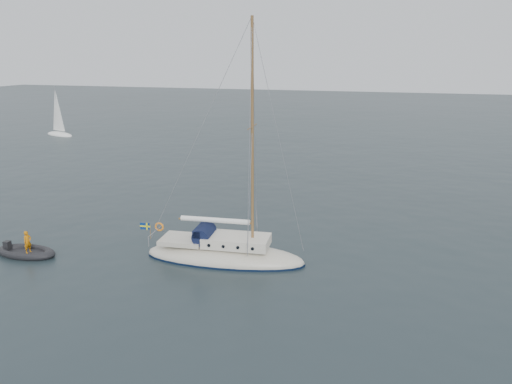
% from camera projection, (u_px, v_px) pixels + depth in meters
% --- Properties ---
extents(ground, '(300.00, 300.00, 0.00)m').
position_uv_depth(ground, '(265.00, 267.00, 29.51)').
color(ground, black).
rests_on(ground, ground).
extents(sailboat, '(10.41, 3.12, 14.83)m').
position_uv_depth(sailboat, '(224.00, 243.00, 30.32)').
color(sailboat, beige).
rests_on(sailboat, ground).
extents(dinghy, '(2.56, 1.16, 0.37)m').
position_uv_depth(dinghy, '(236.00, 257.00, 30.59)').
color(dinghy, '#45464A').
rests_on(dinghy, ground).
extents(rib, '(4.06, 1.85, 1.64)m').
position_uv_depth(rib, '(26.00, 251.00, 31.25)').
color(rib, black).
rests_on(rib, ground).
extents(distant_yacht_a, '(6.02, 3.21, 7.98)m').
position_uv_depth(distant_yacht_a, '(57.00, 113.00, 77.01)').
color(distant_yacht_a, white).
rests_on(distant_yacht_a, ground).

